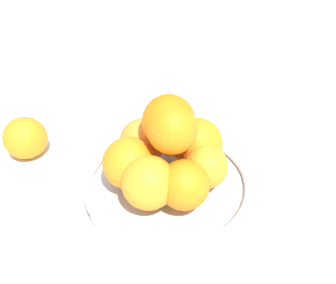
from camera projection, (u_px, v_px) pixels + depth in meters
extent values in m
plane|color=silver|center=(168.00, 192.00, 0.53)|extent=(4.00, 4.00, 0.00)
cylinder|color=silver|center=(168.00, 187.00, 0.52)|extent=(0.25, 0.25, 0.02)
torus|color=silver|center=(168.00, 180.00, 0.51)|extent=(0.26, 0.26, 0.01)
sphere|color=orange|center=(129.00, 163.00, 0.47)|extent=(0.08, 0.08, 0.08)
sphere|color=orange|center=(149.00, 183.00, 0.44)|extent=(0.08, 0.08, 0.08)
sphere|color=orange|center=(184.00, 185.00, 0.44)|extent=(0.07, 0.07, 0.07)
sphere|color=orange|center=(206.00, 166.00, 0.48)|extent=(0.07, 0.07, 0.07)
sphere|color=orange|center=(197.00, 143.00, 0.51)|extent=(0.08, 0.08, 0.08)
sphere|color=orange|center=(171.00, 133.00, 0.53)|extent=(0.07, 0.07, 0.07)
sphere|color=orange|center=(143.00, 141.00, 0.52)|extent=(0.07, 0.07, 0.07)
sphere|color=orange|center=(172.00, 129.00, 0.44)|extent=(0.07, 0.07, 0.07)
sphere|color=orange|center=(171.00, 121.00, 0.45)|extent=(0.08, 0.08, 0.08)
sphere|color=orange|center=(25.00, 138.00, 0.58)|extent=(0.08, 0.08, 0.08)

